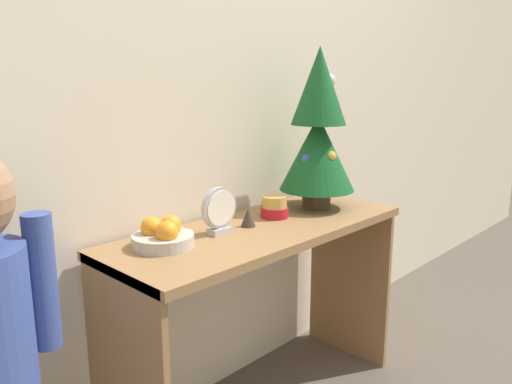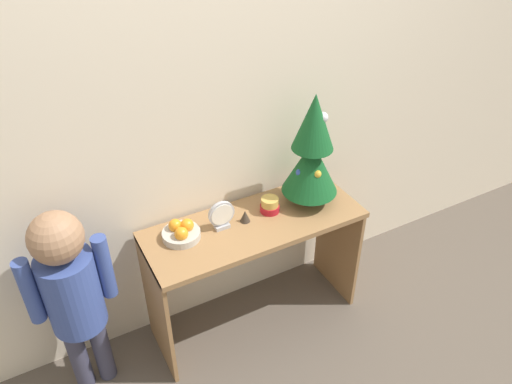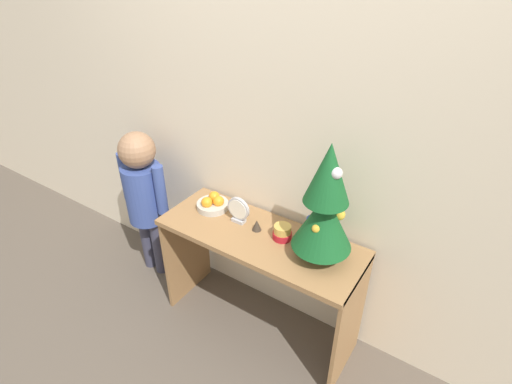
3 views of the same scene
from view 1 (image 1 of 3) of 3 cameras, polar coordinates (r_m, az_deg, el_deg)
name	(u,v)px [view 1 (image 1 of 3)]	position (r m, az deg, el deg)	size (l,w,h in m)	color
back_wall	(209,61)	(1.83, -5.38, 14.65)	(7.00, 0.05, 2.50)	beige
console_table	(262,270)	(1.76, 0.68, -8.87)	(1.12, 0.43, 0.70)	olive
mini_tree	(318,131)	(1.93, 7.10, 6.90)	(0.29, 0.29, 0.61)	#4C3828
fruit_bowl	(163,236)	(1.52, -10.57, -4.93)	(0.18, 0.18, 0.09)	#B7B2A8
singing_bowl	(274,207)	(1.81, 2.12, -1.75)	(0.10, 0.10, 0.08)	#AD1923
desk_clock	(219,211)	(1.61, -4.21, -2.17)	(0.13, 0.04, 0.15)	#B2B2B7
figurine	(248,217)	(1.70, -0.91, -2.91)	(0.05, 0.05, 0.06)	#382D23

